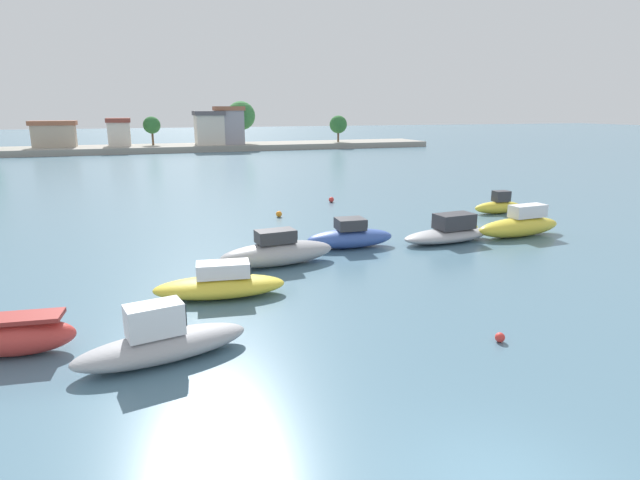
% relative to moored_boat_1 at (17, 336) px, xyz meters
% --- Properties ---
extents(moored_boat_1, '(3.37, 1.49, 1.22)m').
position_rel_moored_boat_1_xyz_m(moored_boat_1, '(0.00, 0.00, 0.00)').
color(moored_boat_1, '#C63833').
rests_on(moored_boat_1, ground).
extents(moored_boat_2, '(5.22, 2.53, 1.74)m').
position_rel_moored_boat_1_xyz_m(moored_boat_2, '(4.02, -1.71, -0.03)').
color(moored_boat_2, '#9E9EA3').
rests_on(moored_boat_2, ground).
extents(moored_boat_3, '(5.19, 2.37, 1.39)m').
position_rel_moored_boat_1_xyz_m(moored_boat_3, '(6.40, 2.97, -0.08)').
color(moored_boat_3, yellow).
rests_on(moored_boat_3, ground).
extents(moored_boat_4, '(5.63, 2.29, 1.68)m').
position_rel_moored_boat_1_xyz_m(moored_boat_4, '(9.54, 6.38, 0.03)').
color(moored_boat_4, '#9E9EA3').
rests_on(moored_boat_4, ground).
extents(moored_boat_5, '(4.73, 1.84, 1.57)m').
position_rel_moored_boat_1_xyz_m(moored_boat_5, '(13.91, 8.18, 0.01)').
color(moored_boat_5, '#3856A8').
rests_on(moored_boat_5, ground).
extents(moored_boat_6, '(5.51, 2.41, 1.53)m').
position_rel_moored_boat_1_xyz_m(moored_boat_6, '(19.47, 7.60, -0.06)').
color(moored_boat_6, '#9E9EA3').
rests_on(moored_boat_6, ground).
extents(moored_boat_7, '(5.65, 1.98, 1.78)m').
position_rel_moored_boat_1_xyz_m(moored_boat_7, '(24.03, 7.40, 0.06)').
color(moored_boat_7, yellow).
rests_on(moored_boat_7, ground).
extents(moored_boat_8, '(3.62, 1.28, 1.56)m').
position_rel_moored_boat_1_xyz_m(moored_boat_8, '(27.15, 13.40, -0.05)').
color(moored_boat_8, yellow).
rests_on(moored_boat_8, ground).
extents(mooring_buoy_0, '(0.31, 0.31, 0.31)m').
position_rel_moored_boat_1_xyz_m(mooring_buoy_0, '(14.06, -3.91, -0.44)').
color(mooring_buoy_0, red).
rests_on(mooring_buoy_0, ground).
extents(mooring_buoy_1, '(0.41, 0.41, 0.41)m').
position_rel_moored_boat_1_xyz_m(mooring_buoy_1, '(17.66, 21.26, -0.38)').
color(mooring_buoy_1, red).
rests_on(mooring_buoy_1, ground).
extents(mooring_buoy_2, '(0.34, 0.34, 0.34)m').
position_rel_moored_boat_1_xyz_m(mooring_buoy_2, '(22.55, 9.54, -0.42)').
color(mooring_buoy_2, yellow).
rests_on(mooring_buoy_2, ground).
extents(mooring_buoy_3, '(0.41, 0.41, 0.41)m').
position_rel_moored_boat_1_xyz_m(mooring_buoy_3, '(12.37, 17.07, -0.38)').
color(mooring_buoy_3, orange).
rests_on(mooring_buoy_3, ground).
extents(distant_shoreline, '(91.26, 10.24, 8.33)m').
position_rel_moored_boat_1_xyz_m(distant_shoreline, '(7.64, 77.21, 1.69)').
color(distant_shoreline, gray).
rests_on(distant_shoreline, ground).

